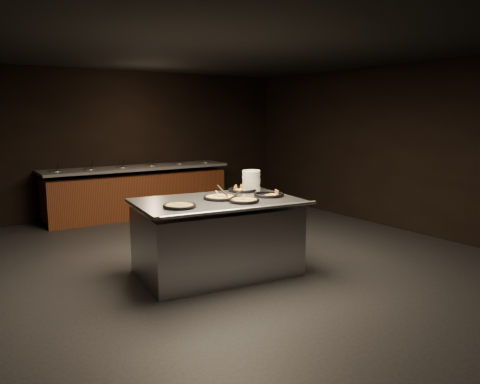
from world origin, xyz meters
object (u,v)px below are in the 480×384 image
(pan_veggie_whole, at_px, (179,206))
(pan_cheese_whole, at_px, (220,197))
(serving_counter, at_px, (217,239))
(plate_stack, at_px, (251,181))

(pan_veggie_whole, bearing_deg, pan_cheese_whole, 18.50)
(serving_counter, bearing_deg, pan_veggie_whole, -156.04)
(serving_counter, height_order, pan_cheese_whole, pan_cheese_whole)
(plate_stack, xyz_separation_m, pan_veggie_whole, (-1.39, -0.56, -0.12))
(pan_cheese_whole, bearing_deg, serving_counter, -157.72)
(plate_stack, bearing_deg, pan_cheese_whole, -155.02)
(pan_veggie_whole, bearing_deg, plate_stack, 21.86)
(plate_stack, xyz_separation_m, pan_cheese_whole, (-0.70, -0.33, -0.12))
(serving_counter, bearing_deg, pan_cheese_whole, 28.21)
(pan_veggie_whole, bearing_deg, serving_counter, 18.03)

